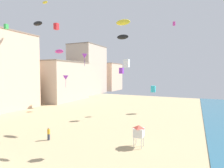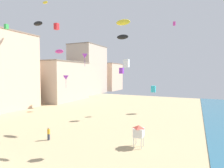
{
  "view_description": "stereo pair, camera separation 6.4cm",
  "coord_description": "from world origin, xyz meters",
  "px_view_note": "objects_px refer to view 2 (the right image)",
  "views": [
    {
      "loc": [
        16.72,
        -8.03,
        8.55
      ],
      "look_at": [
        5.31,
        16.83,
        6.95
      ],
      "focal_mm": 29.36,
      "sensor_mm": 36.0,
      "label": 1
    },
    {
      "loc": [
        16.77,
        -8.0,
        8.55
      ],
      "look_at": [
        5.31,
        16.83,
        6.95
      ],
      "focal_mm": 29.36,
      "sensor_mm": 36.0,
      "label": 2
    }
  ],
  "objects_px": {
    "kite_purple_delta": "(85,56)",
    "kite_flyer": "(49,133)",
    "kite_black_parafoil_2": "(123,37)",
    "kite_black_parafoil": "(38,23)",
    "kite_white_box": "(126,63)",
    "kite_cyan_box": "(153,89)",
    "kite_purple_box": "(121,71)",
    "kite_yellow_parafoil": "(123,22)",
    "kite_magenta_parafoil": "(59,51)",
    "kite_green_box": "(6,27)",
    "kite_yellow_parafoil_2": "(45,2)",
    "lifeguard_stand": "(139,131)",
    "kite_red_box": "(56,26)",
    "kite_purple_delta_2": "(66,78)",
    "kite_magenta_box": "(174,24)"
  },
  "relations": [
    {
      "from": "kite_magenta_parafoil",
      "to": "kite_purple_box",
      "type": "bearing_deg",
      "value": 26.91
    },
    {
      "from": "kite_green_box",
      "to": "kite_black_parafoil_2",
      "type": "relative_size",
      "value": 0.57
    },
    {
      "from": "kite_purple_delta_2",
      "to": "kite_black_parafoil_2",
      "type": "relative_size",
      "value": 2.1
    },
    {
      "from": "kite_red_box",
      "to": "kite_magenta_parafoil",
      "type": "xyz_separation_m",
      "value": [
        4.32,
        -4.26,
        -5.99
      ]
    },
    {
      "from": "kite_black_parafoil_2",
      "to": "kite_magenta_parafoil",
      "type": "relative_size",
      "value": 0.71
    },
    {
      "from": "lifeguard_stand",
      "to": "kite_magenta_parafoil",
      "type": "distance_m",
      "value": 21.52
    },
    {
      "from": "kite_black_parafoil",
      "to": "lifeguard_stand",
      "type": "bearing_deg",
      "value": -18.66
    },
    {
      "from": "lifeguard_stand",
      "to": "kite_cyan_box",
      "type": "height_order",
      "value": "kite_cyan_box"
    },
    {
      "from": "kite_flyer",
      "to": "kite_black_parafoil",
      "type": "distance_m",
      "value": 24.37
    },
    {
      "from": "lifeguard_stand",
      "to": "kite_purple_delta",
      "type": "height_order",
      "value": "kite_purple_delta"
    },
    {
      "from": "kite_black_parafoil_2",
      "to": "kite_yellow_parafoil",
      "type": "xyz_separation_m",
      "value": [
        -2.76,
        7.22,
        3.76
      ]
    },
    {
      "from": "kite_cyan_box",
      "to": "kite_yellow_parafoil",
      "type": "xyz_separation_m",
      "value": [
        -2.17,
        -12.43,
        11.29
      ]
    },
    {
      "from": "kite_red_box",
      "to": "kite_yellow_parafoil",
      "type": "relative_size",
      "value": 0.57
    },
    {
      "from": "kite_magenta_parafoil",
      "to": "kite_yellow_parafoil_2",
      "type": "relative_size",
      "value": 1.37
    },
    {
      "from": "kite_cyan_box",
      "to": "kite_yellow_parafoil_2",
      "type": "bearing_deg",
      "value": -158.19
    },
    {
      "from": "kite_purple_delta",
      "to": "kite_red_box",
      "type": "xyz_separation_m",
      "value": [
        -1.09,
        -9.22,
        5.58
      ]
    },
    {
      "from": "kite_black_parafoil_2",
      "to": "kite_flyer",
      "type": "bearing_deg",
      "value": -166.3
    },
    {
      "from": "kite_purple_delta",
      "to": "kite_black_parafoil",
      "type": "relative_size",
      "value": 1.36
    },
    {
      "from": "kite_red_box",
      "to": "kite_purple_delta",
      "type": "bearing_deg",
      "value": 83.28
    },
    {
      "from": "kite_cyan_box",
      "to": "kite_white_box",
      "type": "xyz_separation_m",
      "value": [
        1.34,
        -20.37,
        4.49
      ]
    },
    {
      "from": "kite_purple_delta",
      "to": "kite_green_box",
      "type": "height_order",
      "value": "kite_green_box"
    },
    {
      "from": "kite_red_box",
      "to": "kite_purple_delta_2",
      "type": "bearing_deg",
      "value": 86.7
    },
    {
      "from": "kite_flyer",
      "to": "kite_purple_box",
      "type": "relative_size",
      "value": 1.47
    },
    {
      "from": "kite_black_parafoil_2",
      "to": "kite_yellow_parafoil",
      "type": "bearing_deg",
      "value": 110.94
    },
    {
      "from": "kite_magenta_parafoil",
      "to": "kite_magenta_box",
      "type": "bearing_deg",
      "value": 40.3
    },
    {
      "from": "kite_purple_delta",
      "to": "kite_flyer",
      "type": "bearing_deg",
      "value": -67.6
    },
    {
      "from": "kite_green_box",
      "to": "kite_yellow_parafoil_2",
      "type": "xyz_separation_m",
      "value": [
        -1.41,
        10.19,
        7.63
      ]
    },
    {
      "from": "kite_magenta_box",
      "to": "kite_yellow_parafoil",
      "type": "height_order",
      "value": "kite_magenta_box"
    },
    {
      "from": "kite_magenta_parafoil",
      "to": "kite_yellow_parafoil_2",
      "type": "xyz_separation_m",
      "value": [
        -6.83,
        3.71,
        11.25
      ]
    },
    {
      "from": "kite_purple_delta",
      "to": "kite_red_box",
      "type": "relative_size",
      "value": 2.43
    },
    {
      "from": "kite_flyer",
      "to": "kite_white_box",
      "type": "distance_m",
      "value": 13.36
    },
    {
      "from": "kite_black_parafoil",
      "to": "kite_magenta_parafoil",
      "type": "bearing_deg",
      "value": -10.78
    },
    {
      "from": "kite_white_box",
      "to": "kite_yellow_parafoil_2",
      "type": "bearing_deg",
      "value": 153.13
    },
    {
      "from": "kite_magenta_parafoil",
      "to": "kite_green_box",
      "type": "bearing_deg",
      "value": -129.92
    },
    {
      "from": "kite_black_parafoil_2",
      "to": "kite_magenta_parafoil",
      "type": "bearing_deg",
      "value": 154.89
    },
    {
      "from": "kite_magenta_box",
      "to": "kite_white_box",
      "type": "distance_m",
      "value": 25.75
    },
    {
      "from": "kite_flyer",
      "to": "kite_purple_delta",
      "type": "height_order",
      "value": "kite_purple_delta"
    },
    {
      "from": "kite_purple_delta",
      "to": "kite_purple_box",
      "type": "relative_size",
      "value": 2.88
    },
    {
      "from": "kite_purple_delta_2",
      "to": "kite_white_box",
      "type": "xyz_separation_m",
      "value": [
        20.39,
        -14.91,
        2.12
      ]
    },
    {
      "from": "kite_cyan_box",
      "to": "kite_flyer",
      "type": "bearing_deg",
      "value": -111.55
    },
    {
      "from": "kite_green_box",
      "to": "kite_black_parafoil_2",
      "type": "height_order",
      "value": "kite_green_box"
    },
    {
      "from": "kite_cyan_box",
      "to": "kite_black_parafoil",
      "type": "height_order",
      "value": "kite_black_parafoil"
    },
    {
      "from": "kite_black_parafoil",
      "to": "kite_red_box",
      "type": "relative_size",
      "value": 1.79
    },
    {
      "from": "kite_white_box",
      "to": "kite_yellow_parafoil",
      "type": "xyz_separation_m",
      "value": [
        -3.51,
        7.94,
        6.8
      ]
    },
    {
      "from": "kite_cyan_box",
      "to": "kite_purple_box",
      "type": "distance_m",
      "value": 9.32
    },
    {
      "from": "kite_flyer",
      "to": "kite_purple_box",
      "type": "height_order",
      "value": "kite_purple_box"
    },
    {
      "from": "kite_green_box",
      "to": "kite_red_box",
      "type": "relative_size",
      "value": 0.6
    },
    {
      "from": "lifeguard_stand",
      "to": "kite_yellow_parafoil",
      "type": "height_order",
      "value": "kite_yellow_parafoil"
    },
    {
      "from": "kite_purple_delta_2",
      "to": "kite_black_parafoil_2",
      "type": "distance_m",
      "value": 24.78
    },
    {
      "from": "kite_black_parafoil",
      "to": "kite_purple_delta",
      "type": "bearing_deg",
      "value": 75.2
    }
  ]
}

